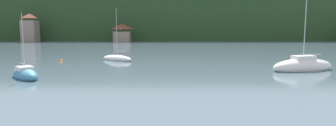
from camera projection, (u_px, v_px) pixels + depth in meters
The scene contains 7 objects.
wooded_hillside at pixel (157, 22), 148.59m from camera, with size 352.00×73.47×44.01m.
shore_building_west at pixel (30, 28), 100.96m from camera, with size 4.86×4.96×9.54m.
shore_building_westcentral at pixel (122, 33), 101.36m from camera, with size 5.72×5.46×6.11m.
sailboat_mid_0 at pixel (303, 66), 35.64m from camera, with size 8.59×4.82×9.05m.
sailboat_far_1 at pixel (117, 59), 46.20m from camera, with size 5.69×4.64×8.37m.
sailboat_mid_3 at pixel (25, 74), 30.47m from camera, with size 4.98×5.25×7.04m.
mooring_buoy_near at pixel (61, 61), 45.24m from camera, with size 0.53×0.53×0.53m, color orange.
Camera 1 is at (0.03, 22.70, 5.31)m, focal length 31.79 mm.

